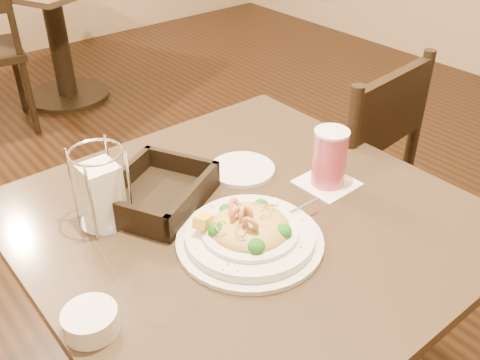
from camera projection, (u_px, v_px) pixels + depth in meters
main_table at (245, 295)px, 1.28m from camera, size 0.90×0.90×0.76m
background_table at (54, 18)px, 3.20m from camera, size 1.18×1.18×0.76m
dining_chair_near at (340, 183)px, 1.73m from camera, size 0.46×0.46×0.93m
pasta_bowl at (249, 232)px, 1.06m from camera, size 0.33×0.30×0.09m
drink_glass at (329, 158)px, 1.22m from camera, size 0.13×0.13×0.14m
bread_basket at (158, 194)px, 1.18m from camera, size 0.30×0.28×0.06m
napkin_caddy at (102, 192)px, 1.09m from camera, size 0.11×0.11×0.17m
side_plate at (242, 169)px, 1.30m from camera, size 0.17×0.17×0.01m
butter_ramekin at (91, 321)px, 0.87m from camera, size 0.12×0.12×0.04m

